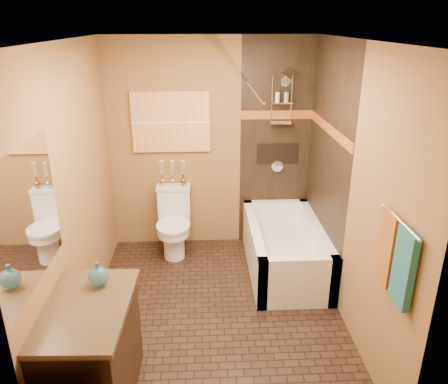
{
  "coord_description": "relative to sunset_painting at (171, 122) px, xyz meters",
  "views": [
    {
      "loc": [
        -0.1,
        -3.51,
        2.64
      ],
      "look_at": [
        0.1,
        0.4,
        1.1
      ],
      "focal_mm": 35.0,
      "sensor_mm": 36.0,
      "label": 1
    }
  ],
  "objects": [
    {
      "name": "wall_back",
      "position": [
        0.46,
        0.02,
        -0.3
      ],
      "size": [
        2.4,
        0.02,
        2.5
      ],
      "primitive_type": "cube",
      "color": "#936239",
      "rests_on": "floor"
    },
    {
      "name": "bathtub",
      "position": [
        1.26,
        -0.73,
        -1.33
      ],
      "size": [
        0.8,
        1.5,
        0.55
      ],
      "color": "white",
      "rests_on": "floor"
    },
    {
      "name": "vanity_mirror",
      "position": [
        -0.73,
        -2.47,
        -0.05
      ],
      "size": [
        0.01,
        1.0,
        0.9
      ],
      "primitive_type": "cube",
      "color": "white",
      "rests_on": "wall_left"
    },
    {
      "name": "ceiling",
      "position": [
        0.46,
        -1.48,
        0.95
      ],
      "size": [
        3.0,
        3.0,
        0.0
      ],
      "primitive_type": "plane",
      "color": "silver",
      "rests_on": "wall_back"
    },
    {
      "name": "floor",
      "position": [
        0.46,
        -1.48,
        -1.55
      ],
      "size": [
        3.0,
        3.0,
        0.0
      ],
      "primitive_type": "plane",
      "color": "black",
      "rests_on": "ground"
    },
    {
      "name": "alcove_tile_back",
      "position": [
        1.23,
        0.01,
        -0.3
      ],
      "size": [
        0.85,
        0.01,
        2.5
      ],
      "primitive_type": "cube",
      "color": "black",
      "rests_on": "wall_back"
    },
    {
      "name": "towel_bar",
      "position": [
        1.61,
        -2.53,
        -0.1
      ],
      "size": [
        0.02,
        0.55,
        0.02
      ],
      "primitive_type": "cylinder",
      "rotation": [
        1.57,
        0.0,
        0.0
      ],
      "color": "silver",
      "rests_on": "wall_right"
    },
    {
      "name": "wall_left",
      "position": [
        -0.74,
        -1.48,
        -0.3
      ],
      "size": [
        0.02,
        3.0,
        2.5
      ],
      "primitive_type": "cube",
      "color": "#936239",
      "rests_on": "floor"
    },
    {
      "name": "bud_vases",
      "position": [
        0.0,
        -0.09,
        -0.58
      ],
      "size": [
        0.31,
        0.07,
        0.31
      ],
      "color": "gold",
      "rests_on": "toilet"
    },
    {
      "name": "alcove_niche",
      "position": [
        1.26,
        0.01,
        -0.4
      ],
      "size": [
        0.5,
        0.01,
        0.25
      ],
      "primitive_type": "cube",
      "color": "black",
      "rests_on": "alcove_tile_back"
    },
    {
      "name": "teal_bottle",
      "position": [
        -0.42,
        -2.22,
        -0.62
      ],
      "size": [
        0.19,
        0.19,
        0.23
      ],
      "primitive_type": null,
      "rotation": [
        0.0,
        0.0,
        0.35
      ],
      "color": "#296A7C",
      "rests_on": "vanity"
    },
    {
      "name": "mosaic_band_right",
      "position": [
        1.63,
        -0.73,
        0.07
      ],
      "size": [
        0.01,
        1.5,
        0.1
      ],
      "primitive_type": "cube",
      "color": "#9B311C",
      "rests_on": "alcove_tile_right"
    },
    {
      "name": "vanity",
      "position": [
        -0.47,
        -2.47,
        -1.13
      ],
      "size": [
        0.61,
        0.97,
        0.83
      ],
      "rotation": [
        0.0,
        0.0,
        -0.04
      ],
      "color": "black",
      "rests_on": "floor"
    },
    {
      "name": "towel_teal",
      "position": [
        1.62,
        -2.66,
        -0.37
      ],
      "size": [
        0.05,
        0.22,
        0.52
      ],
      "primitive_type": "cube",
      "color": "#1D5D62",
      "rests_on": "towel_bar"
    },
    {
      "name": "toilet",
      "position": [
        0.0,
        -0.26,
        -1.15
      ],
      "size": [
        0.4,
        0.6,
        0.8
      ],
      "rotation": [
        0.0,
        0.0,
        0.0
      ],
      "color": "white",
      "rests_on": "floor"
    },
    {
      "name": "alcove_tile_right",
      "position": [
        1.64,
        -0.73,
        -0.3
      ],
      "size": [
        0.01,
        1.5,
        2.5
      ],
      "primitive_type": "cube",
      "color": "black",
      "rests_on": "wall_right"
    },
    {
      "name": "shower_fixtures",
      "position": [
        1.26,
        -0.1,
        0.12
      ],
      "size": [
        0.24,
        0.33,
        1.16
      ],
      "color": "silver",
      "rests_on": "floor"
    },
    {
      "name": "sunset_painting",
      "position": [
        0.0,
        0.0,
        0.0
      ],
      "size": [
        0.9,
        0.04,
        0.7
      ],
      "primitive_type": "cube",
      "color": "orange",
      "rests_on": "wall_back"
    },
    {
      "name": "mosaic_band_back",
      "position": [
        1.23,
        0.0,
        0.07
      ],
      "size": [
        0.85,
        0.01,
        0.1
      ],
      "primitive_type": "cube",
      "color": "#9B311C",
      "rests_on": "alcove_tile_back"
    },
    {
      "name": "wall_right",
      "position": [
        1.66,
        -1.48,
        -0.3
      ],
      "size": [
        0.02,
        3.0,
        2.5
      ],
      "primitive_type": "cube",
      "color": "#936239",
      "rests_on": "floor"
    },
    {
      "name": "curtain_rod",
      "position": [
        0.86,
        -0.73,
        0.47
      ],
      "size": [
        0.03,
        1.55,
        0.03
      ],
      "primitive_type": "cylinder",
      "rotation": [
        1.57,
        0.0,
        0.0
      ],
      "color": "silver",
      "rests_on": "wall_back"
    },
    {
      "name": "wall_front",
      "position": [
        0.46,
        -2.98,
        -0.3
      ],
      "size": [
        2.4,
        0.02,
        2.5
      ],
      "primitive_type": "cube",
      "color": "#936239",
      "rests_on": "floor"
    },
    {
      "name": "towel_rust",
      "position": [
        1.62,
        -2.4,
        -0.37
      ],
      "size": [
        0.05,
        0.22,
        0.52
      ],
      "primitive_type": "cube",
      "color": "#94551B",
      "rests_on": "towel_bar"
    }
  ]
}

